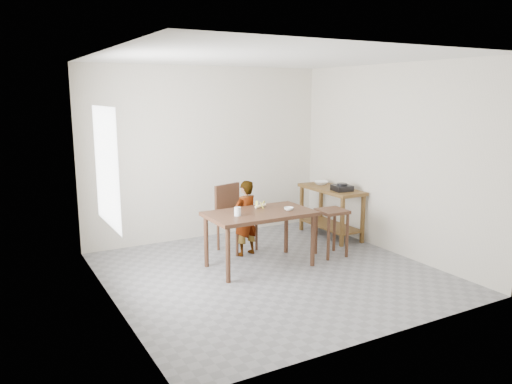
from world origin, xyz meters
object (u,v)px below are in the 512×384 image
dining_chair (237,218)px  child (245,218)px  prep_counter (331,212)px  dining_table (260,239)px  stool (331,233)px

dining_chair → child: bearing=-106.7°
prep_counter → dining_chair: (-1.66, 0.08, 0.08)m
child → dining_table: bearing=69.9°
dining_table → stool: 1.12m
prep_counter → child: (-1.66, -0.18, 0.14)m
dining_table → prep_counter: (1.72, 0.70, 0.03)m
dining_table → child: size_ratio=1.29×
prep_counter → stool: size_ratio=1.78×
dining_chair → dining_table: bearing=-111.7°
dining_table → prep_counter: bearing=22.1°
stool → child: bearing=149.3°
child → stool: child is taller
dining_table → stool: bearing=-5.2°
child → dining_chair: 0.26m
child → stool: (1.05, -0.63, -0.21)m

